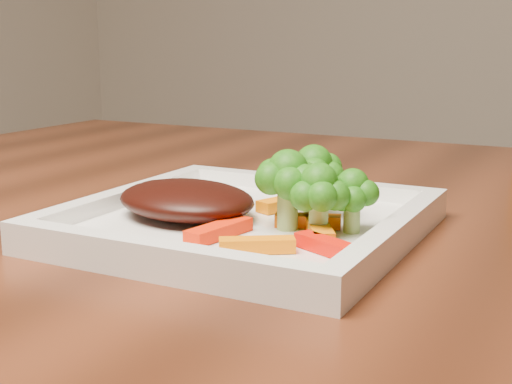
% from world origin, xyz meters
% --- Properties ---
extents(plate, '(0.27, 0.27, 0.01)m').
position_xyz_m(plate, '(0.00, -0.24, 0.76)').
color(plate, white).
rests_on(plate, dining_table).
extents(steak, '(0.14, 0.12, 0.03)m').
position_xyz_m(steak, '(-0.05, -0.26, 0.78)').
color(steak, black).
rests_on(steak, plate).
extents(broccoli_0, '(0.06, 0.06, 0.07)m').
position_xyz_m(broccoli_0, '(0.05, -0.21, 0.80)').
color(broccoli_0, '#116510').
rests_on(broccoli_0, plate).
extents(broccoli_1, '(0.06, 0.06, 0.06)m').
position_xyz_m(broccoli_1, '(0.09, -0.24, 0.79)').
color(broccoli_1, '#347213').
rests_on(broccoli_1, plate).
extents(broccoli_2, '(0.07, 0.07, 0.06)m').
position_xyz_m(broccoli_2, '(0.07, -0.26, 0.79)').
color(broccoli_2, '#3E7914').
rests_on(broccoli_2, plate).
extents(broccoli_3, '(0.06, 0.06, 0.06)m').
position_xyz_m(broccoli_3, '(0.04, -0.25, 0.79)').
color(broccoli_3, '#2F5F0F').
rests_on(broccoli_3, plate).
extents(carrot_0, '(0.05, 0.04, 0.01)m').
position_xyz_m(carrot_0, '(0.05, -0.32, 0.77)').
color(carrot_0, orange).
rests_on(carrot_0, plate).
extents(carrot_1, '(0.05, 0.03, 0.01)m').
position_xyz_m(carrot_1, '(0.09, -0.30, 0.77)').
color(carrot_1, red).
rests_on(carrot_1, plate).
extents(carrot_2, '(0.03, 0.06, 0.01)m').
position_xyz_m(carrot_2, '(0.01, -0.30, 0.77)').
color(carrot_2, '#FC2404').
rests_on(carrot_2, plate).
extents(carrot_4, '(0.04, 0.06, 0.01)m').
position_xyz_m(carrot_4, '(0.01, -0.19, 0.77)').
color(carrot_4, orange).
rests_on(carrot_4, plate).
extents(carrot_5, '(0.04, 0.06, 0.01)m').
position_xyz_m(carrot_5, '(0.07, -0.26, 0.77)').
color(carrot_5, orange).
rests_on(carrot_5, plate).
extents(carrot_6, '(0.05, 0.03, 0.01)m').
position_xyz_m(carrot_6, '(0.06, -0.24, 0.77)').
color(carrot_6, '#D05003').
rests_on(carrot_6, plate).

